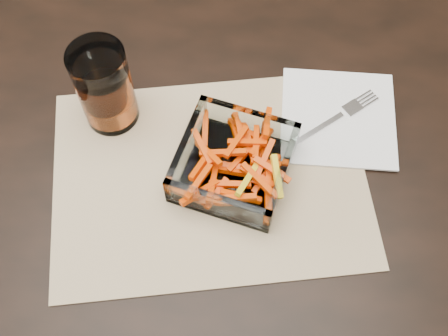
{
  "coord_description": "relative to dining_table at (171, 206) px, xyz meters",
  "views": [
    {
      "loc": [
        0.11,
        -0.35,
        1.48
      ],
      "look_at": [
        0.08,
        0.01,
        0.78
      ],
      "focal_mm": 45.0,
      "sensor_mm": 36.0,
      "label": 1
    }
  ],
  "objects": [
    {
      "name": "tumbler",
      "position": [
        -0.09,
        0.11,
        0.16
      ],
      "size": [
        0.08,
        0.08,
        0.14
      ],
      "color": "white",
      "rests_on": "placemat"
    },
    {
      "name": "glass_bowl",
      "position": [
        0.1,
        0.02,
        0.12
      ],
      "size": [
        0.18,
        0.18,
        0.06
      ],
      "rotation": [
        0.0,
        0.0,
        -0.26
      ],
      "color": "white",
      "rests_on": "placemat"
    },
    {
      "name": "napkin",
      "position": [
        0.25,
        0.12,
        0.09
      ],
      "size": [
        0.17,
        0.17,
        0.0
      ],
      "primitive_type": "cube",
      "rotation": [
        0.0,
        0.0,
        -0.01
      ],
      "color": "white",
      "rests_on": "placemat"
    },
    {
      "name": "fork",
      "position": [
        0.25,
        0.12,
        0.1
      ],
      "size": [
        0.13,
        0.11,
        0.0
      ],
      "rotation": [
        0.0,
        0.0,
        -0.9
      ],
      "color": "silver",
      "rests_on": "napkin"
    },
    {
      "name": "placemat",
      "position": [
        0.06,
        0.01,
        0.09
      ],
      "size": [
        0.5,
        0.4,
        0.0
      ],
      "primitive_type": "cube",
      "rotation": [
        0.0,
        0.0,
        0.17
      ],
      "color": "tan",
      "rests_on": "dining_table"
    },
    {
      "name": "dining_table",
      "position": [
        0.0,
        0.0,
        0.0
      ],
      "size": [
        1.6,
        0.9,
        0.75
      ],
      "color": "black",
      "rests_on": "ground"
    }
  ]
}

